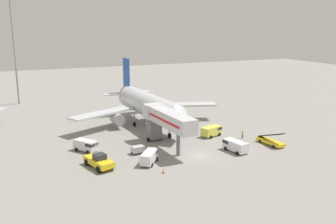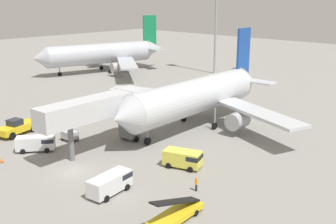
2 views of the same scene
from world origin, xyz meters
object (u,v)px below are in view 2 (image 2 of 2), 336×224
(jet_bridge, at_px, (101,110))
(service_van_far_right, at_px, (37,143))
(pushback_tug, at_px, (17,127))
(ground_crew_worker_foreground, at_px, (196,184))
(airplane_at_gate, at_px, (197,96))
(baggage_cart_mid_right, at_px, (70,136))
(service_van_near_center, at_px, (111,182))
(service_van_mid_left, at_px, (68,114))
(safety_cone_alpha, at_px, (1,160))
(service_van_rear_right, at_px, (184,158))
(airplane_background, at_px, (103,54))
(belt_loader_truck, at_px, (176,213))

(jet_bridge, height_order, service_van_far_right, jet_bridge)
(pushback_tug, height_order, service_van_far_right, pushback_tug)
(ground_crew_worker_foreground, bearing_deg, airplane_at_gate, 129.41)
(service_van_far_right, xyz_separation_m, baggage_cart_mid_right, (-0.20, 5.23, -0.37))
(service_van_far_right, bearing_deg, service_van_near_center, -3.11)
(service_van_mid_left, bearing_deg, safety_cone_alpha, -60.47)
(service_van_rear_right, bearing_deg, airplane_background, 150.02)
(airplane_at_gate, height_order, jet_bridge, airplane_at_gate)
(service_van_mid_left, xyz_separation_m, baggage_cart_mid_right, (8.22, -5.21, -0.40))
(airplane_at_gate, height_order, pushback_tug, airplane_at_gate)
(pushback_tug, bearing_deg, service_van_far_right, -9.86)
(pushback_tug, xyz_separation_m, service_van_mid_left, (-0.15, 9.00, 0.08))
(airplane_at_gate, xyz_separation_m, airplane_background, (-48.64, 19.75, 0.00))
(pushback_tug, bearing_deg, safety_cone_alpha, -37.06)
(service_van_rear_right, bearing_deg, belt_loader_truck, -52.06)
(airplane_at_gate, xyz_separation_m, service_van_near_center, (8.05, -23.83, -3.71))
(pushback_tug, distance_m, service_van_far_right, 8.40)
(service_van_rear_right, xyz_separation_m, service_van_far_right, (-17.72, -9.31, -0.02))
(baggage_cart_mid_right, bearing_deg, service_van_rear_right, 12.84)
(baggage_cart_mid_right, height_order, safety_cone_alpha, baggage_cart_mid_right)
(service_van_far_right, bearing_deg, airplane_at_gate, 69.61)
(belt_loader_truck, height_order, safety_cone_alpha, belt_loader_truck)
(belt_loader_truck, relative_size, ground_crew_worker_foreground, 3.91)
(baggage_cart_mid_right, bearing_deg, airplane_at_gate, 63.76)
(airplane_at_gate, height_order, service_van_mid_left, airplane_at_gate)
(baggage_cart_mid_right, xyz_separation_m, airplane_background, (-39.92, 37.45, 4.10))
(service_van_rear_right, xyz_separation_m, baggage_cart_mid_right, (-17.92, -4.08, -0.39))
(service_van_near_center, xyz_separation_m, ground_crew_worker_foreground, (6.24, 6.43, -0.31))
(jet_bridge, height_order, service_van_near_center, jet_bridge)
(belt_loader_truck, distance_m, service_van_rear_right, 12.26)
(airplane_at_gate, relative_size, service_van_near_center, 6.89)
(airplane_at_gate, relative_size, safety_cone_alpha, 55.47)
(jet_bridge, bearing_deg, airplane_at_gate, 80.77)
(pushback_tug, bearing_deg, service_van_near_center, -5.38)
(service_van_mid_left, xyz_separation_m, service_van_far_right, (8.42, -10.44, -0.03))
(service_van_near_center, relative_size, airplane_background, 0.14)
(service_van_mid_left, bearing_deg, airplane_background, 134.52)
(airplane_at_gate, xyz_separation_m, service_van_mid_left, (-16.95, -12.49, -3.70))
(pushback_tug, height_order, belt_loader_truck, belt_loader_truck)
(service_van_far_right, distance_m, ground_crew_worker_foreground, 23.48)
(airplane_at_gate, relative_size, service_van_far_right, 7.32)
(jet_bridge, relative_size, service_van_near_center, 3.10)
(service_van_mid_left, bearing_deg, airplane_at_gate, 36.38)
(airplane_at_gate, xyz_separation_m, baggage_cart_mid_right, (-8.72, -17.70, -4.10))
(pushback_tug, relative_size, ground_crew_worker_foreground, 4.09)
(service_van_mid_left, relative_size, baggage_cart_mid_right, 2.08)
(service_van_rear_right, xyz_separation_m, airplane_background, (-57.84, 33.36, 3.71))
(ground_crew_worker_foreground, xyz_separation_m, safety_cone_alpha, (-22.44, -10.62, -0.54))
(jet_bridge, relative_size, ground_crew_worker_foreground, 10.08)
(pushback_tug, distance_m, safety_cone_alpha, 10.87)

